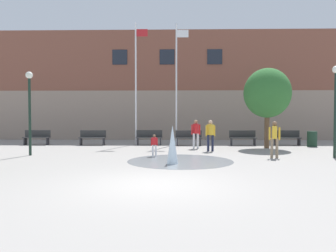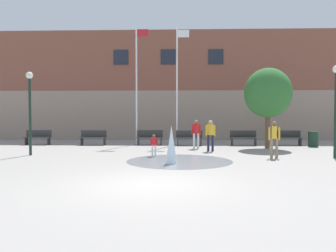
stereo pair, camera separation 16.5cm
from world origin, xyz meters
The scene contains 19 objects.
ground_plane centered at (0.00, 0.00, 0.00)m, with size 100.00×100.00×0.00m, color gray.
library_building centered at (0.00, 18.60, 4.07)m, with size 36.00×6.05×8.14m.
splash_fountain centered at (0.62, 4.02, 0.49)m, with size 4.28×4.28×1.48m.
park_bench_far_left centered at (-7.97, 11.37, 0.48)m, with size 1.60×0.44×0.91m.
park_bench_left_of_flagpoles centered at (-4.47, 11.27, 0.48)m, with size 1.60×0.44×0.91m.
park_bench_under_left_flagpole centered at (-1.00, 11.45, 0.48)m, with size 1.60×0.44×0.91m.
park_bench_center centered at (1.43, 11.18, 0.48)m, with size 1.60×0.44×0.91m.
park_bench_under_right_flagpole centered at (4.71, 11.26, 0.48)m, with size 1.60×0.44×0.91m.
park_bench_near_trashcan centered at (7.44, 11.42, 0.48)m, with size 1.60×0.44×0.91m.
adult_watching centered at (2.41, 8.03, 0.93)m, with size 0.50×0.39×1.59m.
teen_by_trashcan centered at (4.91, 5.55, 0.93)m, with size 0.50×0.38×1.59m.
child_running centered at (-0.32, 5.96, 0.58)m, with size 0.31×0.13×0.99m.
adult_near_bench centered at (1.75, 9.32, 0.93)m, with size 0.50×0.39×1.59m.
flagpole_left centered at (-1.84, 11.86, 4.05)m, with size 0.80×0.10×7.61m.
flagpole_right centered at (0.71, 11.86, 4.01)m, with size 0.80×0.10×7.54m.
lamp_post_left_lane centered at (-6.06, 6.18, 2.52)m, with size 0.32×0.32×3.84m.
lamp_post_right_lane centered at (7.52, 5.61, 2.59)m, with size 0.32×0.32×3.98m.
trash_can centered at (8.65, 10.68, 0.45)m, with size 0.56×0.56×0.90m, color #193323.
street_tree_near_building centered at (5.74, 9.73, 3.07)m, with size 2.60×2.60×4.47m.
Camera 2 is at (0.80, -8.66, 1.88)m, focal length 35.00 mm.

